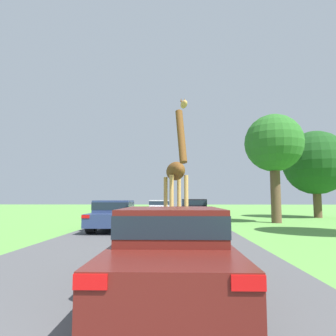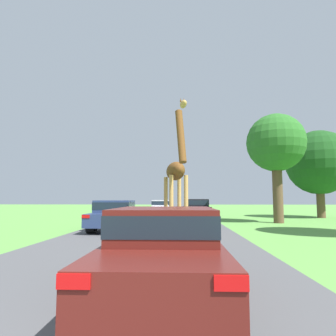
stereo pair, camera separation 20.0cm
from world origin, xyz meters
name	(u,v)px [view 2 (the right image)]	position (x,y,z in m)	size (l,w,h in m)	color
road	(168,214)	(0.00, 30.00, 0.00)	(7.39, 120.00, 0.00)	#4C4C4F
giraffe_near_road	(176,172)	(1.05, 12.17, 2.63)	(1.11, 2.73, 5.51)	tan
car_lead_maroon	(164,247)	(0.95, 4.47, 0.72)	(1.75, 4.44, 1.36)	#561914
car_queue_right	(162,207)	(-0.46, 27.32, 0.76)	(1.95, 4.78, 1.40)	silver
car_queue_left	(196,209)	(2.42, 22.43, 0.78)	(2.00, 4.06, 1.50)	black
car_far_ahead	(115,214)	(-1.95, 13.91, 0.77)	(1.86, 4.11, 1.44)	navy
tree_left_edge	(319,163)	(12.51, 24.08, 4.44)	(5.20, 5.20, 7.07)	brown
tree_right_cluster	(276,144)	(7.41, 18.73, 5.03)	(3.72, 3.72, 6.99)	brown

